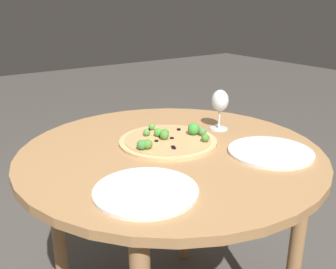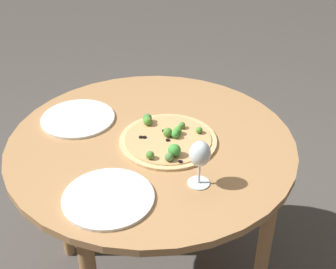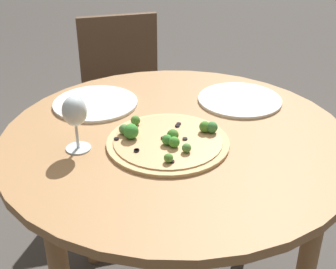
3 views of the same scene
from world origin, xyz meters
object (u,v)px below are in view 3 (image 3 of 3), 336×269
(chair, at_px, (125,98))
(wine_glass, at_px, (75,114))
(plate_far, at_px, (95,103))
(pizza, at_px, (167,140))
(plate_near, at_px, (240,100))

(chair, relative_size, wine_glass, 5.44)
(wine_glass, distance_m, plate_far, 0.30)
(wine_glass, bearing_deg, chair, -96.01)
(pizza, bearing_deg, plate_far, -51.44)
(wine_glass, xyz_separation_m, plate_far, (-0.03, -0.28, -0.10))
(plate_near, bearing_deg, plate_far, -0.82)
(chair, xyz_separation_m, wine_glass, (0.10, 0.97, 0.40))
(chair, xyz_separation_m, pizza, (-0.14, 0.96, 0.31))
(chair, distance_m, pizza, 1.02)
(plate_near, xyz_separation_m, plate_far, (0.47, -0.01, -0.00))
(pizza, bearing_deg, chair, -81.69)
(chair, height_order, plate_near, chair)
(chair, xyz_separation_m, plate_far, (0.07, 0.69, 0.30))
(wine_glass, bearing_deg, pizza, -177.81)
(pizza, relative_size, wine_glass, 2.20)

